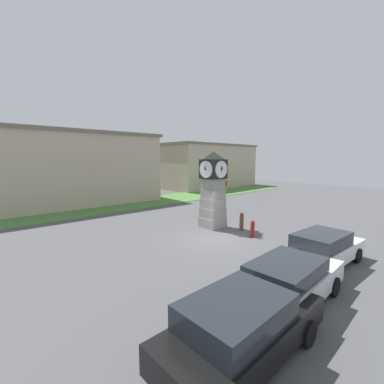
% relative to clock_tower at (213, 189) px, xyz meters
% --- Properties ---
extents(ground_plane, '(72.56, 72.56, 0.00)m').
position_rel_clock_tower_xyz_m(ground_plane, '(-1.74, -1.84, -2.54)').
color(ground_plane, '#4C4C4F').
extents(clock_tower, '(1.72, 1.64, 4.97)m').
position_rel_clock_tower_xyz_m(clock_tower, '(0.00, 0.00, 0.00)').
color(clock_tower, gray).
rests_on(clock_tower, ground_plane).
extents(bollard_near_tower, '(0.26, 0.26, 1.14)m').
position_rel_clock_tower_xyz_m(bollard_near_tower, '(0.75, -1.79, -1.96)').
color(bollard_near_tower, brown).
rests_on(bollard_near_tower, ground_plane).
extents(bollard_mid_row, '(0.24, 0.24, 1.00)m').
position_rel_clock_tower_xyz_m(bollard_mid_row, '(0.06, -3.07, -2.03)').
color(bollard_mid_row, maroon).
rests_on(bollard_mid_row, ground_plane).
extents(car_navy_sedan, '(4.47, 1.99, 1.52)m').
position_rel_clock_tower_xyz_m(car_navy_sedan, '(-7.84, -8.15, -1.77)').
color(car_navy_sedan, black).
rests_on(car_navy_sedan, ground_plane).
extents(car_near_tower, '(4.64, 1.99, 1.45)m').
position_rel_clock_tower_xyz_m(car_near_tower, '(-4.94, -7.82, -1.79)').
color(car_near_tower, silver).
rests_on(car_near_tower, ground_plane).
extents(car_by_building, '(4.54, 2.06, 1.46)m').
position_rel_clock_tower_xyz_m(car_by_building, '(-1.09, -7.40, -1.79)').
color(car_by_building, silver).
rests_on(car_by_building, ground_plane).
extents(pedestrian_near_bench, '(0.46, 0.44, 1.75)m').
position_rel_clock_tower_xyz_m(pedestrian_near_bench, '(14.76, 11.12, -1.53)').
color(pedestrian_near_bench, gold).
rests_on(pedestrian_near_bench, ground_plane).
extents(street_lamp_near_road, '(0.50, 0.24, 6.68)m').
position_rel_clock_tower_xyz_m(street_lamp_near_road, '(10.34, 13.79, 1.30)').
color(street_lamp_near_road, slate).
rests_on(street_lamp_near_road, ground_plane).
extents(warehouse_blue_far, '(18.87, 12.07, 7.08)m').
position_rel_clock_tower_xyz_m(warehouse_blue_far, '(-4.79, 17.38, 1.01)').
color(warehouse_blue_far, '#B7A88E').
rests_on(warehouse_blue_far, ground_plane).
extents(storefront_low_left, '(16.33, 9.30, 6.74)m').
position_rel_clock_tower_xyz_m(storefront_low_left, '(17.61, 17.93, 0.84)').
color(storefront_low_left, '#B7A88E').
rests_on(storefront_low_left, ground_plane).
extents(grass_verge_far, '(43.53, 5.84, 0.04)m').
position_rel_clock_tower_xyz_m(grass_verge_far, '(2.15, 11.46, -2.52)').
color(grass_verge_far, '#477A38').
rests_on(grass_verge_far, ground_plane).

